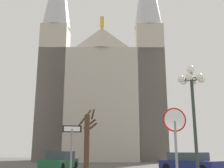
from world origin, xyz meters
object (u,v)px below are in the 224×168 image
Objects in this scene: street_lamp at (193,96)px; parked_car_near_navy at (190,163)px; one_way_arrow_sign at (71,149)px; parked_car_far_green at (60,161)px; stop_sign at (175,135)px; bare_tree at (87,143)px; cathedral at (102,92)px.

street_lamp is 7.15m from parked_car_near_navy.
parked_car_far_green is at bearing 100.09° from one_way_arrow_sign.
stop_sign is 0.61× the size of parked_car_far_green.
parked_car_far_green is at bearing 159.69° from parked_car_near_navy.
street_lamp is 1.49× the size of bare_tree.
street_lamp is 1.29× the size of parked_car_near_navy.
parked_car_near_navy is at bearing 70.63° from stop_sign.
bare_tree is 0.85× the size of parked_car_far_green.
parked_car_near_navy is at bearing 75.68° from street_lamp.
parked_car_near_navy is (7.32, 8.96, -0.93)m from one_way_arrow_sign.
parked_car_near_navy is 10.18m from parked_car_far_green.
street_lamp is at bearing -104.32° from parked_car_near_navy.
parked_car_far_green is (-9.55, 3.53, 0.02)m from parked_car_near_navy.
stop_sign is at bearing -115.00° from street_lamp.
bare_tree is (0.30, 5.30, 0.36)m from one_way_arrow_sign.
street_lamp is (4.62, -29.59, -6.38)m from cathedral.
one_way_arrow_sign is at bearing -92.06° from cathedral.
stop_sign is (2.28, -34.62, -8.64)m from cathedral.
one_way_arrow_sign is (-3.45, 2.06, -0.40)m from stop_sign.
one_way_arrow_sign is 12.72m from parked_car_far_green.
bare_tree is 8.02m from parked_car_near_navy.
street_lamp reaches higher than one_way_arrow_sign.
street_lamp is at bearing -23.02° from bare_tree.
stop_sign is 5.99m from street_lamp.
one_way_arrow_sign reaches higher than parked_car_near_navy.
cathedral reaches higher than street_lamp.
cathedral is 7.82× the size of parked_car_far_green.
stop_sign reaches higher than parked_car_near_navy.
stop_sign is at bearing -109.37° from parked_car_near_navy.
parked_car_near_navy is 0.98× the size of parked_car_far_green.
cathedral is 33.81m from one_way_arrow_sign.
bare_tree reaches higher than one_way_arrow_sign.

